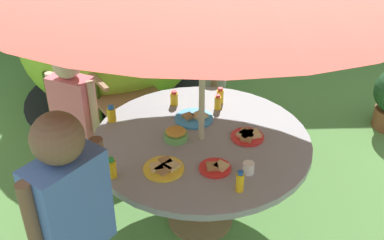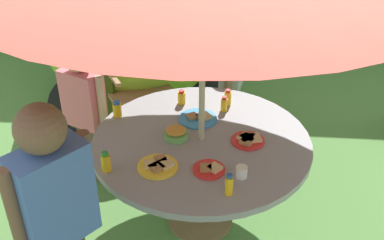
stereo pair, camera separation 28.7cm
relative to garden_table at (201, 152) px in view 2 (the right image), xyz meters
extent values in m
cube|color=#548442|center=(0.00, 0.00, -0.60)|extent=(10.00, 10.00, 0.02)
cylinder|color=brown|center=(0.00, 0.00, -0.58)|extent=(0.45, 0.45, 0.03)
cylinder|color=brown|center=(0.00, 0.00, -0.27)|extent=(0.12, 0.12, 0.65)
cylinder|color=gray|center=(0.00, 0.00, 0.08)|extent=(1.36, 1.36, 0.04)
cylinder|color=#B7AD8C|center=(0.00, 0.00, 0.47)|extent=(0.04, 0.04, 2.13)
cylinder|color=#93704C|center=(-0.67, 0.66, -0.36)|extent=(0.04, 0.04, 0.46)
cylinder|color=#93704C|center=(-0.26, 0.91, -0.36)|extent=(0.04, 0.04, 0.46)
cylinder|color=#93704C|center=(-0.89, 1.04, -0.36)|extent=(0.04, 0.04, 0.46)
cylinder|color=#93704C|center=(-0.49, 1.28, -0.36)|extent=(0.04, 0.04, 0.46)
cube|color=#93704C|center=(-0.58, 0.97, -0.12)|extent=(0.69, 0.67, 0.04)
cube|color=#93704C|center=(-0.69, 1.16, 0.16)|extent=(0.46, 0.29, 0.52)
cube|color=#93704C|center=(-0.78, 0.85, 0.10)|extent=(0.28, 0.43, 0.03)
cube|color=#93704C|center=(-0.38, 1.09, 0.10)|extent=(0.28, 0.43, 0.03)
ellipsoid|color=#8CC633|center=(-0.75, 1.78, 0.08)|extent=(2.08, 2.17, 1.35)
cylinder|color=black|center=(-0.75, 1.78, -0.59)|extent=(2.25, 2.25, 0.01)
cube|color=#314511|center=(-0.99, 0.94, -0.22)|extent=(0.45, 0.15, 0.61)
cylinder|color=brown|center=(0.19, 1.09, -0.34)|extent=(0.07, 0.07, 0.50)
cylinder|color=brown|center=(0.17, 0.97, -0.34)|extent=(0.07, 0.07, 0.50)
cube|color=#99999E|center=(0.18, 1.03, 0.12)|extent=(0.20, 0.31, 0.42)
cylinder|color=brown|center=(0.20, 1.20, 0.14)|extent=(0.05, 0.05, 0.38)
cylinder|color=brown|center=(0.15, 0.87, 0.14)|extent=(0.05, 0.05, 0.38)
sphere|color=brown|center=(0.18, 1.03, 0.42)|extent=(0.19, 0.19, 0.19)
cylinder|color=brown|center=(-0.92, 0.43, -0.34)|extent=(0.07, 0.07, 0.50)
cylinder|color=brown|center=(-0.81, 0.38, -0.34)|extent=(0.07, 0.07, 0.50)
cube|color=#EA727F|center=(-0.86, 0.40, 0.12)|extent=(0.33, 0.27, 0.42)
cylinder|color=#D8B293|center=(-1.01, 0.47, 0.14)|extent=(0.05, 0.05, 0.38)
cylinder|color=#D8B293|center=(-0.71, 0.33, 0.14)|extent=(0.05, 0.05, 0.38)
sphere|color=#D8B293|center=(-0.86, 0.40, 0.43)|extent=(0.19, 0.19, 0.19)
cube|color=#4C72C6|center=(-0.65, -0.79, 0.28)|extent=(0.38, 0.40, 0.52)
cylinder|color=brown|center=(-0.77, -0.94, 0.31)|extent=(0.07, 0.07, 0.47)
cylinder|color=brown|center=(-0.52, -0.63, 0.31)|extent=(0.07, 0.07, 0.47)
sphere|color=brown|center=(-0.65, -0.79, 0.65)|extent=(0.23, 0.23, 0.23)
cylinder|color=#66B259|center=(-0.16, 0.00, 0.12)|extent=(0.15, 0.15, 0.04)
ellipsoid|color=gold|center=(-0.16, 0.00, 0.15)|extent=(0.13, 0.13, 0.04)
cylinder|color=red|center=(0.06, -0.31, 0.10)|extent=(0.18, 0.18, 0.01)
cube|color=tan|center=(0.10, -0.31, 0.12)|extent=(0.10, 0.10, 0.02)
cube|color=#9E7547|center=(0.05, -0.31, 0.12)|extent=(0.07, 0.07, 0.02)
cylinder|color=red|center=(0.29, 0.00, 0.10)|extent=(0.21, 0.21, 0.01)
cube|color=tan|center=(0.32, 0.01, 0.12)|extent=(0.10, 0.10, 0.02)
cube|color=#9E7547|center=(0.28, 0.02, 0.12)|extent=(0.11, 0.11, 0.02)
cube|color=tan|center=(0.27, 0.00, 0.12)|extent=(0.11, 0.11, 0.02)
cube|color=#9E7547|center=(0.28, -0.03, 0.12)|extent=(0.09, 0.09, 0.02)
cylinder|color=#338CD8|center=(-0.04, 0.23, 0.10)|extent=(0.25, 0.25, 0.01)
cube|color=tan|center=(0.00, 0.24, 0.12)|extent=(0.12, 0.12, 0.02)
cube|color=#9E7547|center=(-0.08, 0.23, 0.12)|extent=(0.09, 0.09, 0.02)
cylinder|color=yellow|center=(-0.23, -0.30, 0.10)|extent=(0.23, 0.23, 0.01)
cube|color=tan|center=(-0.19, -0.29, 0.12)|extent=(0.12, 0.12, 0.02)
cube|color=#9E7547|center=(-0.22, -0.25, 0.12)|extent=(0.09, 0.09, 0.02)
cube|color=tan|center=(-0.27, -0.31, 0.12)|extent=(0.08, 0.08, 0.02)
cube|color=#9E7547|center=(-0.23, -0.33, 0.12)|extent=(0.11, 0.11, 0.02)
cylinder|color=yellow|center=(-0.58, 0.23, 0.14)|extent=(0.06, 0.06, 0.09)
cylinder|color=blue|center=(-0.58, 0.23, 0.20)|extent=(0.04, 0.04, 0.02)
cylinder|color=yellow|center=(0.15, 0.44, 0.15)|extent=(0.05, 0.05, 0.10)
cylinder|color=red|center=(0.15, 0.44, 0.21)|extent=(0.03, 0.03, 0.02)
cylinder|color=yellow|center=(0.18, -0.50, 0.15)|extent=(0.04, 0.04, 0.11)
cylinder|color=blue|center=(0.18, -0.50, 0.22)|extent=(0.03, 0.03, 0.02)
cylinder|color=yellow|center=(0.13, 0.36, 0.14)|extent=(0.05, 0.05, 0.09)
cylinder|color=red|center=(0.13, 0.36, 0.20)|extent=(0.03, 0.03, 0.02)
cylinder|color=yellow|center=(-0.17, 0.43, 0.14)|extent=(0.05, 0.05, 0.09)
cylinder|color=red|center=(-0.17, 0.43, 0.19)|extent=(0.04, 0.04, 0.02)
cylinder|color=yellow|center=(-0.51, -0.35, 0.15)|extent=(0.05, 0.05, 0.11)
cylinder|color=green|center=(-0.51, -0.35, 0.21)|extent=(0.04, 0.04, 0.02)
cylinder|color=white|center=(0.25, -0.35, 0.13)|extent=(0.07, 0.07, 0.07)
camera|label=1|loc=(-0.14, -2.43, 1.78)|focal=44.50mm
camera|label=2|loc=(0.15, -2.42, 1.78)|focal=44.50mm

